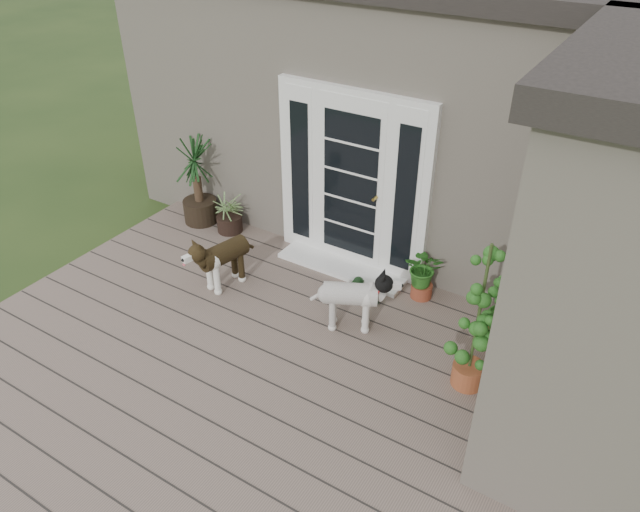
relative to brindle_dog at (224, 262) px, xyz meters
The scene contains 14 objects.
deck 1.59m from the brindle_dog, 40.86° to the right, with size 6.20×4.60×0.12m, color #6B5B4C.
house_main 3.62m from the brindle_dog, 70.16° to the left, with size 7.40×4.00×3.10m, color #665E54.
door_unit 1.71m from the brindle_dog, 50.83° to the left, with size 1.90×0.14×2.15m, color white.
door_step 1.42m from the brindle_dog, 45.59° to the left, with size 1.60×0.40×0.05m, color white.
brindle_dog is the anchor object (origin of this frame).
white_dog 1.59m from the brindle_dog, ahead, with size 0.32×0.75×0.63m, color white, non-canonical shape.
spider_plant 1.24m from the brindle_dog, 127.08° to the left, with size 0.56×0.56×0.59m, color #89A767, non-canonical shape.
yucca 1.62m from the brindle_dog, 141.62° to the left, with size 0.86×0.86×1.24m, color black, non-canonical shape.
herb_a 2.24m from the brindle_dog, 26.22° to the left, with size 0.42×0.42×0.53m, color #1C6421.
herb_b 3.06m from the brindle_dog, 12.19° to the left, with size 0.37×0.37×0.56m, color #164D18.
herb_c 3.16m from the brindle_dog, 18.23° to the left, with size 0.33×0.33×0.52m, color #1C601B.
sapling 2.97m from the brindle_dog, ahead, with size 0.47×0.47×1.60m, color #225117, non-canonical shape.
clog_left 1.51m from the brindle_dog, 28.25° to the left, with size 0.15×0.31×0.09m, color black, non-canonical shape.
clog_right 1.77m from the brindle_dog, 22.84° to the left, with size 0.13×0.28×0.08m, color #13311B, non-canonical shape.
Camera 1 is at (2.73, -2.80, 4.20)m, focal length 33.58 mm.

